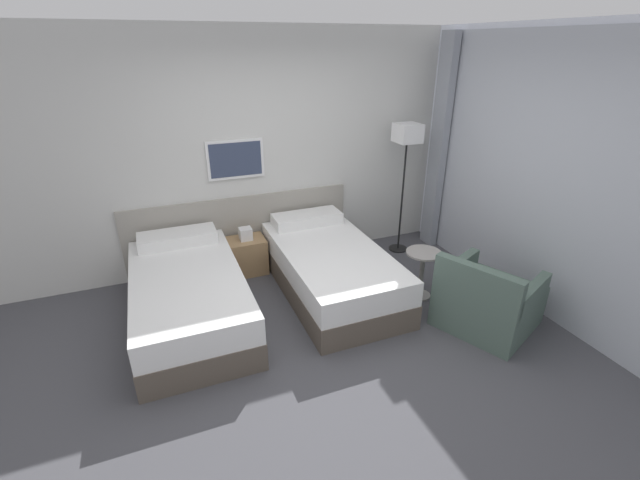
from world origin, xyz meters
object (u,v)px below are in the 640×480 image
object	(u,v)px
bed_near_window	(330,268)
armchair	(487,302)
bed_near_door	(189,296)
side_table	(422,266)
nightstand	(247,255)
floor_lamp	(407,143)

from	to	relation	value
bed_near_window	armchair	xyz separation A→B (m)	(1.14, -1.16, -0.02)
bed_near_window	armchair	bearing A→B (deg)	-45.30
bed_near_door	side_table	size ratio (longest dim) A/B	3.69
bed_near_window	side_table	bearing A→B (deg)	-29.23
bed_near_window	nightstand	xyz separation A→B (m)	(-0.75, 0.75, -0.04)
bed_near_door	armchair	world-z (taller)	armchair
armchair	bed_near_door	bearing A→B (deg)	42.51
bed_near_door	side_table	distance (m)	2.40
side_table	armchair	xyz separation A→B (m)	(0.29, -0.68, -0.11)
side_table	floor_lamp	bearing A→B (deg)	70.27
bed_near_window	nightstand	size ratio (longest dim) A/B	3.47
bed_near_door	armchair	bearing A→B (deg)	-23.62
bed_near_door	side_table	world-z (taller)	bed_near_door
side_table	bed_near_door	bearing A→B (deg)	168.50
bed_near_door	nightstand	xyz separation A→B (m)	(0.75, 0.75, -0.04)
floor_lamp	armchair	xyz separation A→B (m)	(-0.10, -1.76, -1.17)
floor_lamp	armchair	world-z (taller)	floor_lamp
floor_lamp	side_table	xyz separation A→B (m)	(-0.39, -1.08, -1.06)
armchair	floor_lamp	bearing A→B (deg)	-27.17
floor_lamp	side_table	distance (m)	1.56
bed_near_door	side_table	bearing A→B (deg)	-11.50
floor_lamp	bed_near_window	bearing A→B (deg)	-154.05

